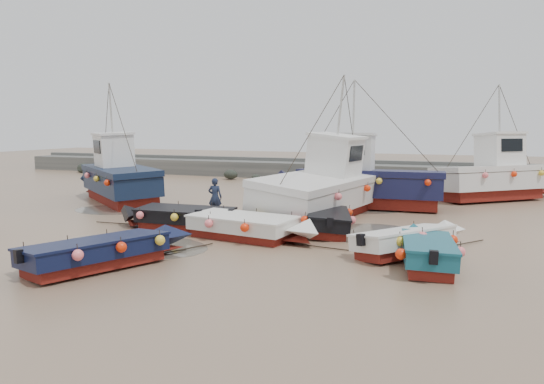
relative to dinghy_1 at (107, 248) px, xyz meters
The scene contains 17 objects.
ground 4.41m from the dinghy_1, 68.95° to the left, with size 120.00×120.00×0.00m, color #8D6F53.
seawall 26.13m from the dinghy_1, 86.44° to the left, with size 60.00×4.92×1.50m.
puddle_a 2.69m from the dinghy_1, 111.44° to the left, with size 5.49×5.49×0.01m, color #575246.
puddle_b 9.73m from the dinghy_1, 50.62° to the left, with size 4.00×4.00×0.01m, color #575246.
puddle_c 10.67m from the dinghy_1, 128.04° to the left, with size 3.67×3.67×0.01m, color #575246.
puddle_d 14.47m from the dinghy_1, 73.41° to the left, with size 5.11×5.11×0.01m, color #575246.
dinghy_1 is the anchor object (origin of this frame).
dinghy_2 9.22m from the dinghy_1, 22.32° to the left, with size 2.03×5.20×1.43m.
dinghy_3 9.28m from the dinghy_1, 30.44° to the left, with size 3.83×4.99×1.43m.
dinghy_4 5.72m from the dinghy_1, 101.64° to the left, with size 6.16×2.14×1.43m.
dinghy_5 5.40m from the dinghy_1, 64.02° to the left, with size 6.15×2.57×1.43m.
dinghy_6 8.60m from the dinghy_1, 58.95° to the left, with size 2.66×5.62×1.43m.
cabin_boat_0 13.76m from the dinghy_1, 126.57° to the left, with size 8.74×7.08×6.22m.
cabin_boat_1 11.14m from the dinghy_1, 72.10° to the left, with size 4.30×11.46×6.22m.
cabin_boat_2 14.28m from the dinghy_1, 72.74° to the left, with size 10.13×3.25×6.22m.
cabin_boat_3 21.86m from the dinghy_1, 60.56° to the left, with size 7.56×6.94×6.22m.
person 8.77m from the dinghy_1, 97.21° to the left, with size 0.63×0.41×1.72m, color #1A233B.
Camera 1 is at (8.36, -16.14, 4.05)m, focal length 35.00 mm.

